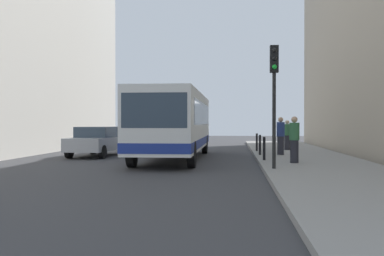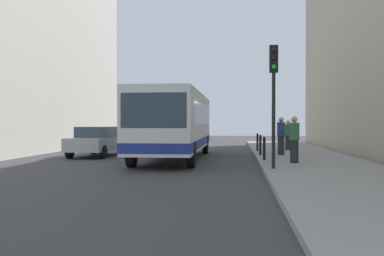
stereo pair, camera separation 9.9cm
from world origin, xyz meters
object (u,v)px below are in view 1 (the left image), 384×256
Objects in this scene: bollard_mid at (260,145)px; pedestrian_far_sidewalk at (287,135)px; bus at (175,122)px; traffic_light at (274,83)px; pedestrian_mid_sidewalk at (281,136)px; bollard_near at (264,148)px; pedestrian_near_signal at (294,140)px; car_beside_bus at (98,141)px; bollard_far at (257,142)px.

bollard_mid is 0.57× the size of pedestrian_far_sidewalk.
bus is 2.69× the size of traffic_light.
pedestrian_mid_sidewalk is at bearing -61.37° from pedestrian_far_sidewalk.
bollard_mid is at bearing 90.00° from bollard_near.
pedestrian_mid_sidewalk reaches higher than bollard_near.
bus reaches higher than pedestrian_near_signal.
bollard_mid is at bearing 171.68° from pedestrian_mid_sidewalk.
pedestrian_mid_sidewalk is at bearing 146.51° from pedestrian_near_signal.
pedestrian_mid_sidewalk is (0.89, 6.54, -1.95)m from traffic_light.
bus is 2.45× the size of car_beside_bus.
pedestrian_near_signal is 1.05× the size of pedestrian_far_sidewalk.
bus is 6.88m from traffic_light.
car_beside_bus is 9.05m from pedestrian_mid_sidewalk.
car_beside_bus is at bearing -150.84° from pedestrian_near_signal.
car_beside_bus reaches higher than bollard_mid.
traffic_light reaches higher than bollard_far.
traffic_light is at bearing 126.51° from bus.
traffic_light reaches higher than bus.
bollard_near is 3.01m from bollard_mid.
bus reaches higher than bollard_near.
bollard_near and bollard_mid have the same top height.
pedestrian_far_sidewalk is at bearing 140.75° from pedestrian_near_signal.
pedestrian_mid_sidewalk reaches higher than car_beside_bus.
car_beside_bus is at bearing -119.87° from pedestrian_far_sidewalk.
bus is at bearing -134.83° from bollard_far.
pedestrian_mid_sidewalk reaches higher than pedestrian_near_signal.
bollard_near is 6.01m from bollard_far.
car_beside_bus reaches higher than bollard_near.
traffic_light is 4.32× the size of bollard_far.
traffic_light is 4.13m from bollard_near.
bollard_near is 1.00× the size of bollard_far.
pedestrian_far_sidewalk is (1.75, 7.04, 0.36)m from bollard_near.
bollard_near is at bearing -125.26° from pedestrian_mid_sidewalk.
traffic_light reaches higher than car_beside_bus.
bollard_near is at bearing -90.00° from bollard_mid.
bollard_near is 0.57× the size of pedestrian_far_sidewalk.
traffic_light is at bearing -115.69° from pedestrian_mid_sidewalk.
traffic_light reaches higher than bollard_near.
bus is 6.23× the size of pedestrian_near_signal.
pedestrian_mid_sidewalk is (0.99, 3.17, 0.43)m from bollard_near.
traffic_light is at bearing -89.10° from bollard_mid.
car_beside_bus reaches higher than bollard_far.
bollard_far is at bearing -135.03° from bus.
bollard_near is at bearing -64.21° from pedestrian_far_sidewalk.
car_beside_bus is 8.74m from bollard_near.
pedestrian_far_sidewalk is (1.75, 1.02, 0.36)m from bollard_far.
traffic_light is 6.81m from bollard_mid.
pedestrian_far_sidewalk is at bearing 81.02° from traffic_light.
bollard_near is 7.26m from pedestrian_far_sidewalk.
bollard_far is at bearing -158.44° from car_beside_bus.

